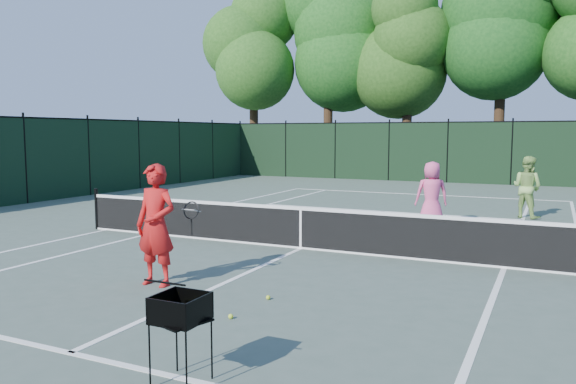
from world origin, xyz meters
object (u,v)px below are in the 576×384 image
at_px(player_green, 527,187).
at_px(loose_ball_near_cart, 231,316).
at_px(loose_ball_midcourt, 268,297).
at_px(coach, 156,225).
at_px(player_pink, 432,194).
at_px(ball_hopper, 180,309).

height_order(player_green, loose_ball_near_cart, player_green).
relative_size(player_green, loose_ball_midcourt, 26.71).
relative_size(coach, loose_ball_near_cart, 29.27).
height_order(player_green, loose_ball_midcourt, player_green).
bearing_deg(player_pink, coach, 47.32).
bearing_deg(coach, loose_ball_near_cart, -25.63).
bearing_deg(ball_hopper, loose_ball_near_cart, 124.37).
xyz_separation_m(ball_hopper, loose_ball_midcourt, (-0.52, 2.87, -0.73)).
xyz_separation_m(player_pink, loose_ball_near_cart, (-0.93, -8.73, -0.84)).
distance_m(loose_ball_near_cart, loose_ball_midcourt, 0.99).
bearing_deg(player_green, ball_hopper, 107.92).
relative_size(coach, player_green, 1.10).
bearing_deg(coach, loose_ball_midcourt, 1.26).
distance_m(coach, player_green, 11.74).
height_order(player_pink, player_green, player_green).
height_order(player_pink, ball_hopper, player_pink).
xyz_separation_m(coach, ball_hopper, (2.54, -2.82, -0.24)).
distance_m(ball_hopper, loose_ball_midcourt, 3.01).
bearing_deg(loose_ball_midcourt, player_green, 73.62).
bearing_deg(ball_hopper, loose_ball_midcourt, 117.71).
relative_size(player_pink, loose_ball_near_cart, 25.60).
distance_m(coach, loose_ball_near_cart, 2.39).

